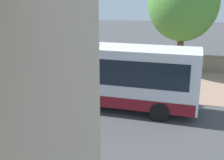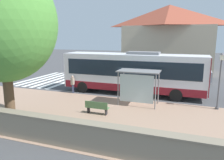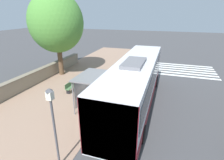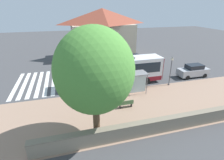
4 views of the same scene
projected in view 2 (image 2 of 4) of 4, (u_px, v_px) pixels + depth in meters
The scene contains 12 objects.
ground_plane at pixel (131, 99), 17.76m from camera, with size 120.00×120.00×0.00m, color #424244.
sidewalk_plaza at pixel (112, 118), 13.62m from camera, with size 9.00×44.00×0.02m.
crosswalk_stripes at pixel (53, 79), 26.10m from camera, with size 9.00×5.25×0.01m.
stone_wall at pixel (81, 135), 9.76m from camera, with size 0.60×20.00×1.31m.
background_building at pixel (168, 38), 31.36m from camera, with size 7.19×12.66×9.41m.
bus at pixel (133, 72), 19.15m from camera, with size 2.66×12.35×3.75m.
bus_shelter at pixel (138, 77), 15.79m from camera, with size 1.70×3.02×2.58m.
pedestrian at pixel (73, 83), 19.63m from camera, with size 0.34×0.22×1.58m.
bench at pixel (97, 107), 14.21m from camera, with size 0.40×1.58×0.88m.
street_lamp_near at pixel (220, 76), 14.80m from camera, with size 0.28×0.28×3.96m.
shade_tree at pixel (2, 23), 11.29m from camera, with size 5.65×5.65×8.81m.
parked_car_far_lane at pixel (192, 74), 23.87m from camera, with size 1.87×4.05×2.07m.
Camera 2 is at (-16.61, -4.43, 4.98)m, focal length 35.00 mm.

